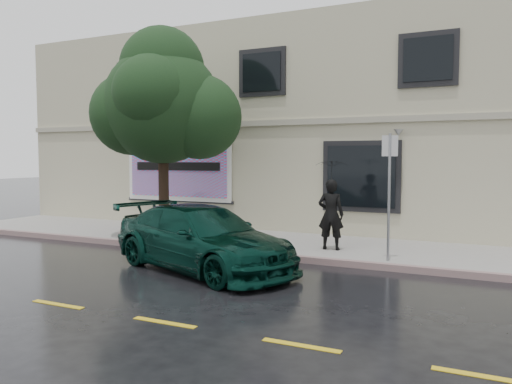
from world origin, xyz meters
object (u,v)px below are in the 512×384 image
at_px(pedestrian, 331,215).
at_px(fire_hydrant, 147,223).
at_px(car, 202,238).
at_px(street_tree, 163,106).

bearing_deg(pedestrian, fire_hydrant, -5.17).
bearing_deg(pedestrian, car, 47.00).
xyz_separation_m(street_tree, fire_hydrant, (-0.88, 0.38, -3.45)).
distance_m(pedestrian, street_tree, 5.67).
xyz_separation_m(pedestrian, fire_hydrant, (-5.72, -0.06, -0.53)).
height_order(car, street_tree, street_tree).
bearing_deg(pedestrian, street_tree, -0.62).
distance_m(car, fire_hydrant, 4.53).
height_order(car, fire_hydrant, car).
distance_m(car, pedestrian, 3.53).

